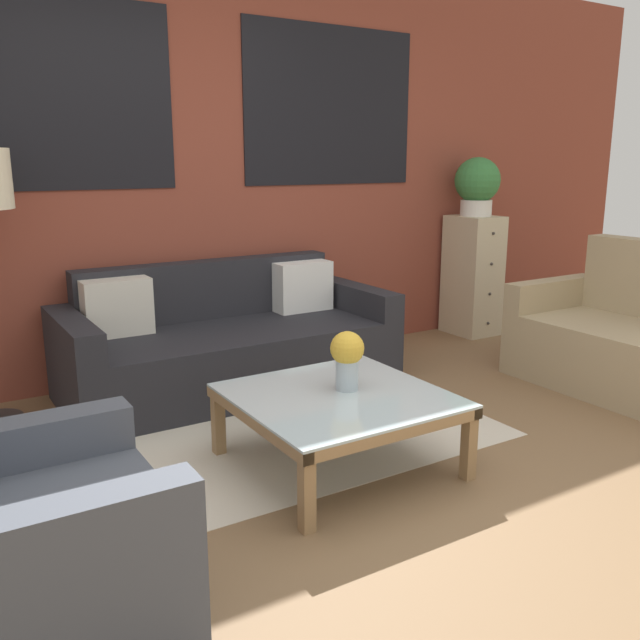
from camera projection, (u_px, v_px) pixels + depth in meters
ground_plane at (448, 512)px, 2.82m from camera, size 16.00×16.00×0.00m
wall_back_brick at (208, 163)px, 4.51m from camera, size 8.40×0.09×2.80m
rug at (279, 425)px, 3.74m from camera, size 2.13×1.64×0.00m
couch_dark at (228, 345)px, 4.31m from camera, size 2.07×0.88×0.78m
armchair_corner at (24, 547)px, 2.07m from camera, size 0.80×0.81×0.84m
coffee_table at (338, 404)px, 3.18m from camera, size 0.93×0.93×0.36m
drawer_cabinet at (472, 275)px, 5.61m from camera, size 0.34×0.42×0.98m
potted_plant at (477, 184)px, 5.44m from camera, size 0.36×0.36×0.47m
flower_vase at (347, 356)px, 3.19m from camera, size 0.16×0.16×0.29m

